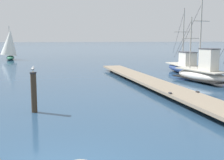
# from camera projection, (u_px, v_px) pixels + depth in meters

# --- Properties ---
(floating_dock) EXTENTS (3.78, 22.92, 0.53)m
(floating_dock) POSITION_uv_depth(u_px,v_px,m) (152.00, 82.00, 20.13)
(floating_dock) COLOR gray
(floating_dock) RESTS_ON ground
(fishing_boat_1) EXTENTS (2.26, 6.24, 6.15)m
(fishing_boat_1) POSITION_uv_depth(u_px,v_px,m) (184.00, 66.00, 28.53)
(fishing_boat_1) COLOR navy
(fishing_boat_1) RESTS_ON ground
(fishing_boat_2) EXTENTS (2.95, 6.11, 6.24)m
(fishing_boat_2) POSITION_uv_depth(u_px,v_px,m) (202.00, 73.00, 22.51)
(fishing_boat_2) COLOR silver
(fishing_boat_2) RESTS_ON ground
(mooring_piling) EXTENTS (0.30, 0.30, 1.85)m
(mooring_piling) POSITION_uv_depth(u_px,v_px,m) (34.00, 92.00, 13.42)
(mooring_piling) COLOR #3D3023
(mooring_piling) RESTS_ON ground
(perched_seagull) EXTENTS (0.16, 0.38, 0.27)m
(perched_seagull) POSITION_uv_depth(u_px,v_px,m) (33.00, 69.00, 13.26)
(perched_seagull) COLOR gold
(perched_seagull) RESTS_ON mooring_piling
(distant_sailboat) EXTENTS (3.02, 4.82, 5.08)m
(distant_sailboat) POSITION_uv_depth(u_px,v_px,m) (10.00, 44.00, 44.52)
(distant_sailboat) COLOR #337556
(distant_sailboat) RESTS_ON ground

